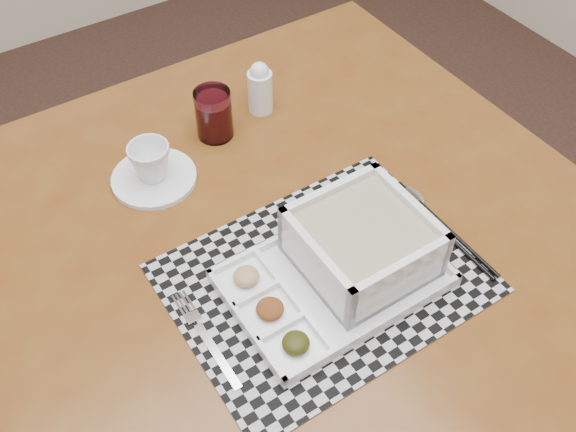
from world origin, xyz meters
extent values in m
cube|color=#5C2B10|center=(0.58, 0.43, 0.76)|extent=(1.05, 1.05, 0.04)
cylinder|color=#5C2B10|center=(0.11, 0.90, 0.37)|extent=(0.05, 0.05, 0.74)
cylinder|color=#5C2B10|center=(1.05, 0.90, 0.37)|extent=(0.05, 0.05, 0.74)
cube|color=#5C2B10|center=(0.58, 0.88, 0.70)|extent=(0.90, 0.03, 0.08)
cube|color=#5C2B10|center=(0.13, 0.43, 0.70)|extent=(0.03, 0.90, 0.08)
cube|color=#5C2B10|center=(1.03, 0.43, 0.70)|extent=(0.03, 0.90, 0.08)
cube|color=#ABAAB2|center=(0.58, 0.32, 0.79)|extent=(0.46, 0.35, 0.00)
cube|color=white|center=(0.58, 0.31, 0.79)|extent=(0.32, 0.22, 0.01)
cube|color=white|center=(0.58, 0.41, 0.80)|extent=(0.32, 0.01, 0.01)
cube|color=white|center=(0.58, 0.20, 0.80)|extent=(0.32, 0.01, 0.01)
cube|color=white|center=(0.43, 0.31, 0.80)|extent=(0.01, 0.22, 0.01)
cube|color=white|center=(0.74, 0.31, 0.80)|extent=(0.01, 0.22, 0.01)
cube|color=white|center=(0.51, 0.31, 0.80)|extent=(0.01, 0.20, 0.01)
cube|color=white|center=(0.46, 0.27, 0.80)|extent=(0.08, 0.01, 0.01)
cube|color=white|center=(0.47, 0.34, 0.80)|extent=(0.08, 0.01, 0.01)
ellipsoid|color=black|center=(0.47, 0.24, 0.81)|extent=(0.04, 0.04, 0.02)
ellipsoid|color=#51250D|center=(0.47, 0.31, 0.81)|extent=(0.04, 0.04, 0.02)
ellipsoid|color=olive|center=(0.47, 0.37, 0.81)|extent=(0.04, 0.04, 0.02)
cube|color=white|center=(0.64, 0.31, 0.80)|extent=(0.18, 0.18, 0.01)
cube|color=white|center=(0.64, 0.40, 0.84)|extent=(0.18, 0.01, 0.09)
cube|color=white|center=(0.64, 0.22, 0.84)|extent=(0.18, 0.01, 0.09)
cube|color=white|center=(0.55, 0.31, 0.84)|extent=(0.01, 0.18, 0.09)
cube|color=white|center=(0.72, 0.31, 0.84)|extent=(0.01, 0.18, 0.09)
cube|color=tan|center=(0.64, 0.31, 0.84)|extent=(0.16, 0.16, 0.08)
cube|color=silver|center=(0.37, 0.29, 0.79)|extent=(0.01, 0.12, 0.00)
cube|color=silver|center=(0.37, 0.37, 0.79)|extent=(0.02, 0.02, 0.00)
cube|color=silver|center=(0.36, 0.40, 0.79)|extent=(0.00, 0.04, 0.00)
cube|color=silver|center=(0.37, 0.40, 0.79)|extent=(0.00, 0.04, 0.00)
cube|color=silver|center=(0.37, 0.40, 0.79)|extent=(0.00, 0.04, 0.00)
cube|color=silver|center=(0.38, 0.40, 0.79)|extent=(0.00, 0.04, 0.00)
cube|color=silver|center=(0.80, 0.29, 0.79)|extent=(0.01, 0.12, 0.00)
ellipsoid|color=silver|center=(0.80, 0.38, 0.79)|extent=(0.04, 0.06, 0.01)
cylinder|color=black|center=(0.79, 0.29, 0.79)|extent=(0.01, 0.24, 0.01)
cylinder|color=black|center=(0.80, 0.29, 0.79)|extent=(0.01, 0.24, 0.01)
cylinder|color=white|center=(0.45, 0.66, 0.79)|extent=(0.15, 0.15, 0.01)
imported|color=white|center=(0.45, 0.66, 0.83)|extent=(0.08, 0.08, 0.07)
cylinder|color=white|center=(0.60, 0.71, 0.83)|extent=(0.07, 0.07, 0.10)
cylinder|color=#3D040B|center=(0.60, 0.71, 0.82)|extent=(0.06, 0.06, 0.08)
cylinder|color=white|center=(0.71, 0.72, 0.83)|extent=(0.05, 0.05, 0.08)
sphere|color=white|center=(0.71, 0.72, 0.87)|extent=(0.04, 0.04, 0.04)
camera|label=1|loc=(0.21, -0.14, 1.59)|focal=40.00mm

